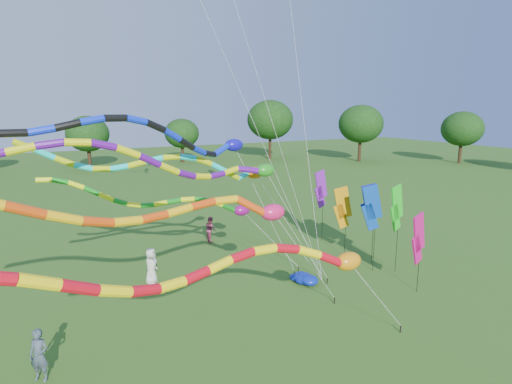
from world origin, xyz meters
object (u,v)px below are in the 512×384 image
blue_nylon_heap (303,279)px  person_a (151,266)px  person_c (211,229)px  tube_kite_orange (144,209)px  person_b (39,355)px  tube_kite_red (244,267)px

blue_nylon_heap → person_a: 7.65m
person_c → tube_kite_orange: bearing=154.1°
person_a → person_b: size_ratio=1.04×
blue_nylon_heap → person_b: person_b is taller
tube_kite_orange → person_c: size_ratio=9.93×
person_b → tube_kite_orange: bearing=20.8°
blue_nylon_heap → person_b: size_ratio=0.98×
tube_kite_orange → blue_nylon_heap: 10.60m
tube_kite_orange → blue_nylon_heap: tube_kite_orange is taller
tube_kite_red → person_b: (-5.47, 3.89, -3.37)m
blue_nylon_heap → person_a: person_a is taller
tube_kite_orange → person_b: (-3.38, 0.91, -4.65)m
blue_nylon_heap → person_a: (-6.76, 3.51, 0.71)m
tube_kite_orange → person_a: 8.50m
blue_nylon_heap → person_c: bearing=100.9°
tube_kite_red → blue_nylon_heap: size_ratio=8.13×
person_b → blue_nylon_heap: bearing=47.7°
person_a → person_c: bearing=-10.7°
tube_kite_red → person_b: tube_kite_red is taller
blue_nylon_heap → person_c: (-1.62, 8.42, 0.63)m
tube_kite_orange → person_b: 5.83m
tube_kite_red → person_a: size_ratio=7.63×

